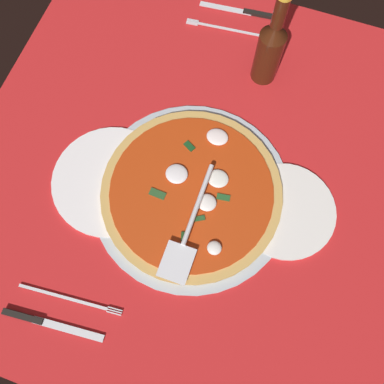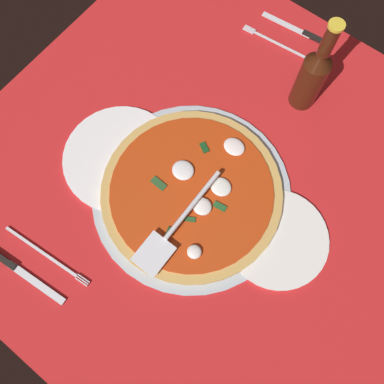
% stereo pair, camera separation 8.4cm
% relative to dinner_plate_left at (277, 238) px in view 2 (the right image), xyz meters
% --- Properties ---
extents(ground_plane, '(1.03, 1.03, 0.01)m').
position_rel_dinner_plate_left_xyz_m(ground_plane, '(0.20, -0.02, -0.01)').
color(ground_plane, red).
extents(checker_pattern, '(1.03, 1.03, 0.00)m').
position_rel_dinner_plate_left_xyz_m(checker_pattern, '(0.20, -0.02, -0.01)').
color(checker_pattern, white).
rests_on(checker_pattern, ground_plane).
extents(pizza_pan, '(0.43, 0.43, 0.01)m').
position_rel_dinner_plate_left_xyz_m(pizza_pan, '(0.20, 0.03, -0.00)').
color(pizza_pan, '#ACB8C3').
rests_on(pizza_pan, ground_plane).
extents(dinner_plate_left, '(0.21, 0.21, 0.01)m').
position_rel_dinner_plate_left_xyz_m(dinner_plate_left, '(0.00, 0.00, 0.00)').
color(dinner_plate_left, silver).
rests_on(dinner_plate_left, ground_plane).
extents(dinner_plate_right, '(0.25, 0.25, 0.01)m').
position_rel_dinner_plate_left_xyz_m(dinner_plate_right, '(0.38, 0.06, 0.00)').
color(dinner_plate_right, white).
rests_on(dinner_plate_right, ground_plane).
extents(pizza, '(0.39, 0.39, 0.03)m').
position_rel_dinner_plate_left_xyz_m(pizza, '(0.20, 0.03, 0.01)').
color(pizza, tan).
rests_on(pizza, pizza_pan).
extents(pizza_server, '(0.06, 0.25, 0.01)m').
position_rel_dinner_plate_left_xyz_m(pizza_server, '(0.18, 0.11, 0.03)').
color(pizza_server, silver).
rests_on(pizza_server, pizza).
extents(place_setting_near, '(0.20, 0.15, 0.01)m').
position_rel_dinner_plate_left_xyz_m(place_setting_near, '(0.25, -0.44, -0.00)').
color(place_setting_near, white).
rests_on(place_setting_near, ground_plane).
extents(place_setting_far, '(0.23, 0.14, 0.01)m').
position_rel_dinner_plate_left_xyz_m(place_setting_far, '(0.37, 0.35, -0.00)').
color(place_setting_far, white).
rests_on(place_setting_far, ground_plane).
extents(beer_bottle, '(0.06, 0.06, 0.25)m').
position_rel_dinner_plate_left_xyz_m(beer_bottle, '(0.14, -0.31, 0.09)').
color(beer_bottle, '#3B190B').
rests_on(beer_bottle, ground_plane).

